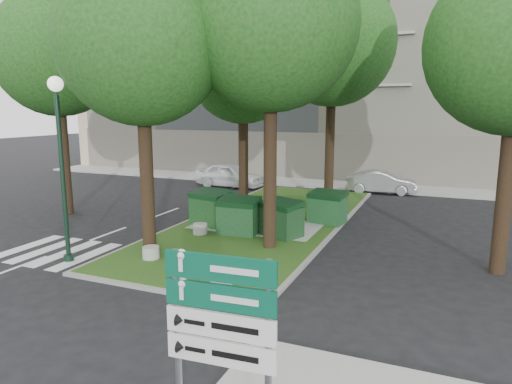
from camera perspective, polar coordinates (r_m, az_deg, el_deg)
The scene contains 23 objects.
ground at distance 13.00m, azimuth -14.15°, elevation -11.53°, with size 120.00×120.00×0.00m, color black.
median_island at distance 19.45m, azimuth 1.28°, elevation -3.67°, with size 6.00×16.00×0.12m, color #204B15.
median_kerb at distance 19.46m, azimuth 1.28°, elevation -3.69°, with size 6.30×16.30×0.10m, color gray.
building_sidewalk at distance 29.41m, azimuth 7.86°, elevation 1.05°, with size 42.00×3.00×0.12m, color #999993.
zebra_crossing at distance 16.41m, azimuth -21.61°, elevation -7.29°, with size 5.00×3.00×0.01m, color silver.
apartment_building at distance 36.47m, azimuth 11.33°, elevation 15.25°, with size 41.00×12.00×16.00m, color #BEB58F.
tree_median_near_left at distance 15.19m, azimuth -13.87°, elevation 19.70°, with size 5.20×5.20×10.53m.
tree_median_near_right at distance 15.43m, azimuth 2.30°, elevation 22.36°, with size 5.60×5.60×11.46m.
tree_median_mid at distance 20.51m, azimuth -1.34°, elevation 16.53°, with size 4.80×4.80×9.99m.
tree_median_far at distance 22.50m, azimuth 9.89°, elevation 19.28°, with size 5.80×5.80×11.93m.
tree_street_left at distance 22.40m, azimuth -23.48°, elevation 16.92°, with size 5.40×5.40×11.00m.
dumpster_a at distance 18.58m, azimuth -5.67°, elevation -2.00°, with size 1.75×1.40×1.44m.
dumpster_b at distance 17.23m, azimuth -2.15°, elevation -3.01°, with size 1.57×1.15×1.40m.
dumpster_c at distance 16.91m, azimuth 3.21°, elevation -3.33°, with size 1.76×1.54×1.37m.
dumpster_d at distance 19.07m, azimuth 8.90°, elevation -1.89°, with size 1.61×1.25×1.35m.
bollard_left at distance 14.89m, azimuth -13.00°, elevation -7.38°, with size 0.53×0.53×0.38m, color #A6A6A1.
bollard_right at distance 12.18m, azimuth -4.35°, elevation -11.10°, with size 0.58×0.58×0.41m, color #979792.
bollard_mid at distance 17.39m, azimuth -6.98°, elevation -4.58°, with size 0.55×0.55×0.39m, color #A0A19B.
litter_bin at distance 23.08m, azimuth 8.81°, elevation -0.49°, with size 0.41×0.41×0.71m, color yellow.
street_lamp at distance 15.18m, azimuth -23.26°, elevation 5.10°, with size 0.46×0.46×5.73m.
directional_sign at distance 5.96m, azimuth -4.36°, elevation -16.77°, with size 1.46×0.18×2.93m.
car_white at distance 28.19m, azimuth -3.28°, elevation 2.12°, with size 1.74×4.32×1.47m, color white.
car_silver at distance 27.04m, azimuth 15.37°, elevation 1.20°, with size 1.36×3.90×1.28m, color #989B9F.
Camera 1 is at (7.37, -9.58, 4.78)m, focal length 32.00 mm.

